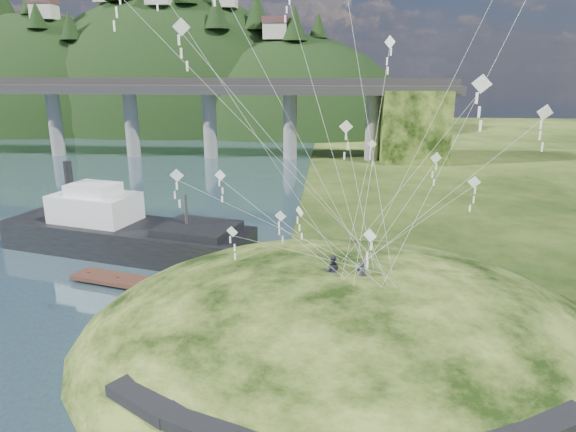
{
  "coord_description": "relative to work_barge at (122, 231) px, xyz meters",
  "views": [
    {
      "loc": [
        6.87,
        -27.98,
        16.85
      ],
      "look_at": [
        4.0,
        6.0,
        7.0
      ],
      "focal_mm": 32.0,
      "sensor_mm": 36.0,
      "label": 1
    }
  ],
  "objects": [
    {
      "name": "kite_swarm",
      "position": [
        19.76,
        -13.75,
        12.66
      ],
      "size": [
        20.98,
        17.46,
        22.03
      ],
      "color": "white",
      "rests_on": "ground"
    },
    {
      "name": "far_ridge",
      "position": [
        -31.02,
        105.63,
        -9.54
      ],
      "size": [
        153.0,
        70.0,
        94.5
      ],
      "color": "black",
      "rests_on": "ground"
    },
    {
      "name": "work_barge",
      "position": [
        0.0,
        0.0,
        0.0
      ],
      "size": [
        24.88,
        12.36,
        8.4
      ],
      "color": "black",
      "rests_on": "ground"
    },
    {
      "name": "ground",
      "position": [
        12.56,
        -16.55,
        -2.1
      ],
      "size": [
        320.0,
        320.0,
        0.0
      ],
      "primitive_type": "plane",
      "color": "black",
      "rests_on": "ground"
    },
    {
      "name": "bridge",
      "position": [
        -13.9,
        53.52,
        7.6
      ],
      "size": [
        160.0,
        11.0,
        15.0
      ],
      "color": "#2D2B2B",
      "rests_on": "ground"
    },
    {
      "name": "kite_flyers",
      "position": [
        20.11,
        -15.49,
        3.83
      ],
      "size": [
        2.64,
        1.21,
        1.98
      ],
      "color": "#2A2A38",
      "rests_on": "ground"
    },
    {
      "name": "grass_hill",
      "position": [
        20.56,
        -14.55,
        -3.6
      ],
      "size": [
        36.0,
        32.0,
        13.0
      ],
      "color": "black",
      "rests_on": "ground"
    },
    {
      "name": "wooden_dock",
      "position": [
        5.28,
        -8.18,
        -1.68
      ],
      "size": [
        13.63,
        5.5,
        0.97
      ],
      "color": "#3E2119",
      "rests_on": "ground"
    }
  ]
}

